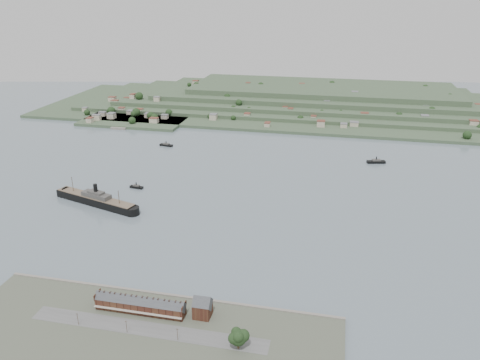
% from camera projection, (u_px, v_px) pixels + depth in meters
% --- Properties ---
extents(ground, '(1400.00, 1400.00, 0.00)m').
position_uv_depth(ground, '(225.00, 201.00, 430.79)').
color(ground, slate).
rests_on(ground, ground).
extents(near_shore, '(220.00, 80.00, 2.60)m').
position_uv_depth(near_shore, '(144.00, 336.00, 261.30)').
color(near_shore, '#4C5142').
rests_on(near_shore, ground).
extents(terrace_row, '(55.60, 9.80, 11.07)m').
position_uv_depth(terrace_row, '(140.00, 305.00, 278.05)').
color(terrace_row, '#401E16').
rests_on(terrace_row, ground).
extents(gabled_building, '(10.40, 10.18, 14.09)m').
position_uv_depth(gabled_building, '(203.00, 307.00, 273.78)').
color(gabled_building, '#401E16').
rests_on(gabled_building, ground).
extents(far_peninsula, '(760.00, 309.00, 30.00)m').
position_uv_depth(far_peninsula, '(298.00, 100.00, 776.78)').
color(far_peninsula, '#3C5337').
rests_on(far_peninsula, ground).
extents(steamship, '(97.18, 38.46, 23.89)m').
position_uv_depth(steamship, '(93.00, 199.00, 425.00)').
color(steamship, black).
rests_on(steamship, ground).
extents(tugboat, '(14.00, 5.16, 6.15)m').
position_uv_depth(tugboat, '(136.00, 187.00, 459.24)').
color(tugboat, black).
rests_on(tugboat, ground).
extents(ferry_west, '(17.53, 7.61, 6.36)m').
position_uv_depth(ferry_west, '(166.00, 145.00, 584.33)').
color(ferry_west, black).
rests_on(ferry_west, ground).
extents(ferry_east, '(21.18, 10.24, 7.66)m').
position_uv_depth(ferry_east, '(376.00, 162.00, 526.29)').
color(ferry_east, black).
rests_on(ferry_east, ground).
extents(fig_tree, '(11.15, 9.66, 12.45)m').
position_uv_depth(fig_tree, '(239.00, 337.00, 247.89)').
color(fig_tree, '#45331F').
rests_on(fig_tree, ground).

